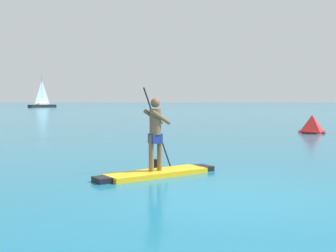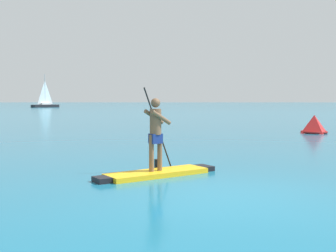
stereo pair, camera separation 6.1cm
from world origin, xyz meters
name	(u,v)px [view 2 (the right image)]	position (x,y,z in m)	size (l,w,h in m)	color
ground	(230,197)	(0.00, 0.00, 0.00)	(440.00, 440.00, 0.00)	#196B8C
paddleboarder_mid_center	(157,160)	(-1.38, 2.04, 0.35)	(2.76, 2.07, 2.05)	yellow
race_marker_buoy	(314,125)	(6.28, 13.99, 0.40)	(1.34, 1.34, 0.93)	red
sailboat_left_horizon	(45,104)	(-27.92, 81.30, 0.80)	(5.16, 5.44, 6.99)	black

